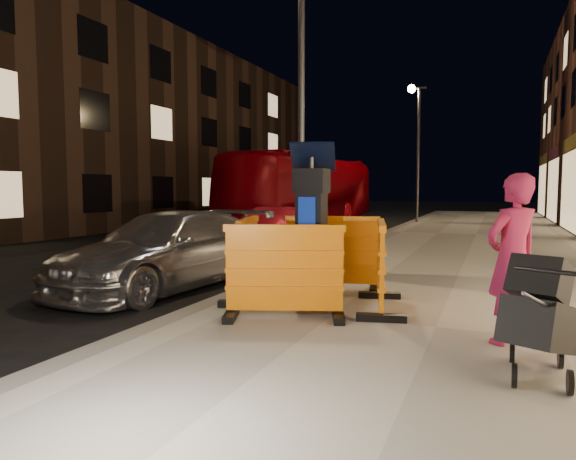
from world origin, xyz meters
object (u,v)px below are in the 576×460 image
at_px(parking_kiosk, 311,228).
at_px(barrier_bldgside, 381,265).
at_px(barrier_front, 284,272).
at_px(stroller, 540,319).
at_px(car_red, 278,259).
at_px(barrier_back, 332,253).
at_px(car_silver, 169,288).
at_px(man, 512,259).
at_px(barrier_kerbside, 248,258).
at_px(bus_doubledecker, 305,225).

height_order(parking_kiosk, barrier_bldgside, parking_kiosk).
relative_size(barrier_front, stroller, 1.51).
bearing_deg(car_red, barrier_back, -50.81).
bearing_deg(barrier_bldgside, car_silver, 65.64).
relative_size(barrier_front, man, 0.85).
relative_size(barrier_front, barrier_back, 1.00).
bearing_deg(barrier_kerbside, bus_doubledecker, 0.49).
xyz_separation_m(barrier_kerbside, car_silver, (-1.91, 0.77, -0.72)).
height_order(barrier_bldgside, car_red, barrier_bldgside).
height_order(parking_kiosk, bus_doubledecker, parking_kiosk).
relative_size(car_red, man, 2.21).
bearing_deg(bus_doubledecker, barrier_back, -65.10).
bearing_deg(stroller, barrier_bldgside, 157.36).
bearing_deg(barrier_back, barrier_bldgside, -56.90).
distance_m(barrier_bldgside, bus_doubledecker, 16.90).
relative_size(barrier_back, man, 0.85).
xyz_separation_m(barrier_front, car_red, (-2.51, 5.65, -0.72)).
bearing_deg(parking_kiosk, car_red, 103.26).
height_order(barrier_back, barrier_bldgside, same).
bearing_deg(parking_kiosk, barrier_back, 75.10).
distance_m(parking_kiosk, car_red, 5.45).
bearing_deg(car_red, barrier_bldgside, -48.26).
distance_m(barrier_kerbside, stroller, 4.08).
relative_size(car_red, bus_doubledecker, 0.33).
bearing_deg(car_silver, bus_doubledecker, 108.76).
relative_size(parking_kiosk, car_red, 0.54).
xyz_separation_m(barrier_kerbside, man, (3.42, -0.98, 0.29)).
xyz_separation_m(barrier_front, car_silver, (-2.86, 1.72, -0.72)).
distance_m(car_red, man, 7.62).
height_order(barrier_kerbside, car_silver, barrier_kerbside).
bearing_deg(barrier_bldgside, stroller, -150.49).
xyz_separation_m(barrier_bldgside, bus_doubledecker, (-6.75, 15.48, -0.72)).
height_order(barrier_back, stroller, barrier_back).
distance_m(parking_kiosk, car_silver, 3.18).
distance_m(barrier_kerbside, car_red, 5.00).
bearing_deg(barrier_bldgside, bus_doubledecker, 10.65).
xyz_separation_m(car_silver, stroller, (5.53, -2.65, 0.63)).
xyz_separation_m(parking_kiosk, barrier_bldgside, (0.95, 0.00, -0.45)).
relative_size(barrier_bldgside, stroller, 1.51).
distance_m(barrier_kerbside, man, 3.57).
height_order(barrier_front, bus_doubledecker, bus_doubledecker).
height_order(barrier_bldgside, bus_doubledecker, bus_doubledecker).
xyz_separation_m(barrier_back, car_red, (-2.51, 3.75, -0.72)).
height_order(barrier_kerbside, bus_doubledecker, bus_doubledecker).
distance_m(parking_kiosk, barrier_kerbside, 1.05).
bearing_deg(barrier_kerbside, car_silver, 51.08).
xyz_separation_m(barrier_kerbside, stroller, (3.62, -1.88, -0.08)).
xyz_separation_m(parking_kiosk, man, (2.47, -0.98, -0.16)).
bearing_deg(barrier_front, barrier_bldgside, 25.10).
bearing_deg(parking_kiosk, bus_doubledecker, 95.63).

